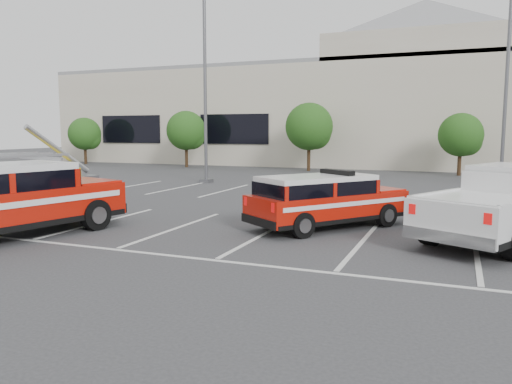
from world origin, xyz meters
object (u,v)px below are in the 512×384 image
at_px(light_pole_left, 205,88).
at_px(tree_far_left, 86,135).
at_px(tree_mid_left, 310,128).
at_px(fire_chief_suv, 326,204).
at_px(convention_building, 400,109).
at_px(tree_left, 187,132).
at_px(tree_mid_right, 462,136).
at_px(light_pole_mid, 506,84).
at_px(ladder_suv, 10,204).
at_px(white_pickup, 509,211).
at_px(utility_rig, 44,188).

bearing_deg(light_pole_left, tree_far_left, 149.29).
bearing_deg(tree_mid_left, fire_chief_suv, -72.85).
xyz_separation_m(light_pole_left, fire_chief_suv, (9.35, -10.23, -4.49)).
relative_size(convention_building, light_pole_left, 5.86).
distance_m(tree_far_left, tree_left, 10.00).
bearing_deg(tree_mid_right, light_pole_mid, -72.48).
height_order(light_pole_left, fire_chief_suv, light_pole_left).
distance_m(tree_mid_left, ladder_suv, 24.86).
height_order(tree_far_left, ladder_suv, tree_far_left).
xyz_separation_m(tree_mid_left, white_pickup, (11.10, -20.05, -2.27)).
bearing_deg(light_pole_left, light_pole_mid, 14.93).
distance_m(light_pole_mid, utility_rig, 22.37).
xyz_separation_m(tree_far_left, tree_mid_right, (30.00, 0.00, 0.00)).
xyz_separation_m(tree_mid_left, utility_rig, (-5.34, -19.53, -2.42)).
bearing_deg(tree_mid_left, white_pickup, -61.03).
bearing_deg(ladder_suv, tree_left, 123.58).
distance_m(tree_far_left, tree_mid_right, 30.00).
relative_size(tree_far_left, tree_mid_left, 0.82).
bearing_deg(tree_mid_left, tree_mid_right, -0.00).
distance_m(convention_building, white_pickup, 30.73).
bearing_deg(tree_far_left, tree_mid_right, 0.00).
height_order(light_pole_left, light_pole_mid, same).
bearing_deg(utility_rig, light_pole_mid, 50.79).
distance_m(convention_building, light_pole_left, 21.49).
distance_m(tree_left, ladder_suv, 26.29).
relative_size(convention_building, white_pickup, 9.03).
relative_size(white_pickup, ladder_suv, 1.10).
height_order(tree_far_left, tree_left, tree_left).
relative_size(fire_chief_suv, white_pickup, 0.74).
xyz_separation_m(tree_mid_left, tree_mid_right, (10.00, -0.00, -0.54)).
relative_size(tree_far_left, ladder_suv, 0.66).
bearing_deg(tree_mid_left, light_pole_left, -107.10).
relative_size(tree_mid_left, light_pole_mid, 0.47).
height_order(light_pole_mid, white_pickup, light_pole_mid).
relative_size(tree_mid_right, utility_rig, 1.04).
distance_m(convention_building, light_pole_mid, 17.27).
height_order(convention_building, tree_mid_left, convention_building).
relative_size(tree_mid_left, tree_mid_right, 1.21).
bearing_deg(tree_left, light_pole_mid, -15.43).
bearing_deg(convention_building, fire_chief_suv, -87.78).
distance_m(white_pickup, ladder_suv, 13.25).
distance_m(tree_far_left, light_pole_mid, 32.59).
distance_m(convention_building, tree_left, 18.11).
xyz_separation_m(tree_mid_right, fire_chief_suv, (-3.74, -20.28, -1.81)).
bearing_deg(tree_mid_right, fire_chief_suv, -100.46).
relative_size(tree_mid_left, white_pickup, 0.73).
bearing_deg(light_pole_mid, utility_rig, -141.97).
distance_m(tree_left, utility_rig, 20.20).
bearing_deg(light_pole_left, convention_building, 67.61).
height_order(white_pickup, utility_rig, utility_rig).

